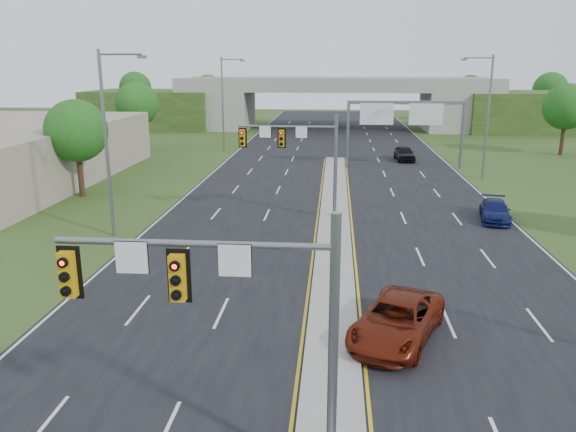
{
  "coord_description": "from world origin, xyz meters",
  "views": [
    {
      "loc": [
        -0.06,
        -11.96,
        10.16
      ],
      "look_at": [
        -2.27,
        14.35,
        3.0
      ],
      "focal_mm": 35.0,
      "sensor_mm": 36.0,
      "label": 1
    }
  ],
  "objects_px": {
    "signal_mast_near": "(237,306)",
    "overpass": "(336,107)",
    "sign_gantry": "(404,116)",
    "car_far_c": "(404,153)",
    "car_far_a": "(397,320)",
    "signal_mast_far": "(302,149)",
    "car_far_b": "(495,211)"
  },
  "relations": [
    {
      "from": "overpass",
      "to": "car_far_a",
      "type": "xyz_separation_m",
      "value": [
        2.42,
        -72.22,
        -2.75
      ]
    },
    {
      "from": "car_far_b",
      "to": "car_far_c",
      "type": "height_order",
      "value": "car_far_c"
    },
    {
      "from": "car_far_a",
      "to": "car_far_c",
      "type": "relative_size",
      "value": 1.22
    },
    {
      "from": "car_far_c",
      "to": "car_far_a",
      "type": "bearing_deg",
      "value": -100.01
    },
    {
      "from": "sign_gantry",
      "to": "car_far_b",
      "type": "bearing_deg",
      "value": -78.28
    },
    {
      "from": "signal_mast_far",
      "to": "car_far_c",
      "type": "xyz_separation_m",
      "value": [
        9.74,
        24.6,
        -3.92
      ]
    },
    {
      "from": "car_far_b",
      "to": "car_far_c",
      "type": "distance_m",
      "value": 24.33
    },
    {
      "from": "sign_gantry",
      "to": "car_far_b",
      "type": "distance_m",
      "value": 20.43
    },
    {
      "from": "sign_gantry",
      "to": "signal_mast_far",
      "type": "bearing_deg",
      "value": -114.11
    },
    {
      "from": "sign_gantry",
      "to": "car_far_c",
      "type": "relative_size",
      "value": 2.52
    },
    {
      "from": "sign_gantry",
      "to": "overpass",
      "type": "relative_size",
      "value": 0.14
    },
    {
      "from": "signal_mast_far",
      "to": "car_far_b",
      "type": "bearing_deg",
      "value": 2.18
    },
    {
      "from": "signal_mast_near",
      "to": "car_far_b",
      "type": "bearing_deg",
      "value": 63.0
    },
    {
      "from": "car_far_a",
      "to": "car_far_b",
      "type": "distance_m",
      "value": 19.49
    },
    {
      "from": "signal_mast_near",
      "to": "car_far_b",
      "type": "height_order",
      "value": "signal_mast_near"
    },
    {
      "from": "overpass",
      "to": "car_far_b",
      "type": "xyz_separation_m",
      "value": [
        10.73,
        -54.58,
        -2.88
      ]
    },
    {
      "from": "signal_mast_near",
      "to": "signal_mast_far",
      "type": "height_order",
      "value": "same"
    },
    {
      "from": "signal_mast_near",
      "to": "overpass",
      "type": "height_order",
      "value": "overpass"
    },
    {
      "from": "signal_mast_near",
      "to": "sign_gantry",
      "type": "xyz_separation_m",
      "value": [
        8.95,
        44.99,
        0.51
      ]
    },
    {
      "from": "overpass",
      "to": "car_far_b",
      "type": "relative_size",
      "value": 17.72
    },
    {
      "from": "overpass",
      "to": "car_far_c",
      "type": "bearing_deg",
      "value": -76.21
    },
    {
      "from": "sign_gantry",
      "to": "car_far_a",
      "type": "bearing_deg",
      "value": -96.54
    },
    {
      "from": "sign_gantry",
      "to": "overpass",
      "type": "xyz_separation_m",
      "value": [
        -6.68,
        35.08,
        -1.69
      ]
    },
    {
      "from": "signal_mast_far",
      "to": "car_far_b",
      "type": "distance_m",
      "value": 13.62
    },
    {
      "from": "signal_mast_far",
      "to": "overpass",
      "type": "xyz_separation_m",
      "value": [
        2.26,
        55.07,
        -1.17
      ]
    },
    {
      "from": "signal_mast_far",
      "to": "car_far_a",
      "type": "height_order",
      "value": "signal_mast_far"
    },
    {
      "from": "sign_gantry",
      "to": "car_far_a",
      "type": "distance_m",
      "value": 37.64
    },
    {
      "from": "signal_mast_near",
      "to": "car_far_a",
      "type": "bearing_deg",
      "value": 59.18
    },
    {
      "from": "car_far_a",
      "to": "car_far_c",
      "type": "bearing_deg",
      "value": 105.53
    },
    {
      "from": "sign_gantry",
      "to": "overpass",
      "type": "bearing_deg",
      "value": 100.79
    },
    {
      "from": "sign_gantry",
      "to": "car_far_b",
      "type": "relative_size",
      "value": 2.56
    },
    {
      "from": "signal_mast_near",
      "to": "car_far_c",
      "type": "distance_m",
      "value": 50.7
    }
  ]
}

